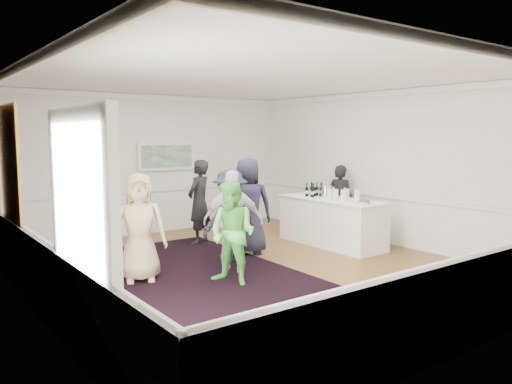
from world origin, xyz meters
TOP-DOWN VIEW (x-y plane):
  - floor at (0.00, 0.00)m, footprint 8.00×8.00m
  - ceiling at (0.00, 0.00)m, footprint 7.00×8.00m
  - wall_left at (-3.50, 0.00)m, footprint 0.02×8.00m
  - wall_right at (3.50, 0.00)m, footprint 0.02×8.00m
  - wall_back at (0.00, 4.00)m, footprint 7.00×0.02m
  - wall_front at (0.00, -4.00)m, footprint 7.00×0.02m
  - wainscoting at (0.00, 0.00)m, footprint 7.00×8.00m
  - mirror at (-3.45, 1.30)m, footprint 0.05×1.25m
  - doorway at (-3.45, -1.90)m, footprint 0.10×1.78m
  - landscape_painting at (0.40, 3.95)m, footprint 1.44×0.06m
  - area_rug at (-1.20, 0.58)m, footprint 3.59×4.64m
  - serving_table at (2.42, 0.52)m, footprint 0.91×2.40m
  - bartender at (3.20, 1.03)m, footprint 0.55×0.68m
  - guest_tan at (-1.83, 0.46)m, footprint 0.97×0.80m
  - guest_green at (-0.75, -0.52)m, footprint 0.85×0.94m
  - guest_lilac at (-0.37, 0.02)m, footprint 1.02×0.99m
  - guest_dark_a at (-0.07, 0.57)m, footprint 1.09×0.64m
  - guest_dark_b at (0.28, 2.26)m, footprint 0.77×0.68m
  - guest_navy at (0.59, 0.94)m, footprint 1.08×0.95m
  - wine_bottles at (2.43, 1.04)m, footprint 0.44×0.33m
  - juice_pitchers at (2.39, 0.20)m, footprint 0.38×0.63m
  - ice_bucket at (2.47, 0.76)m, footprint 0.26×0.26m
  - nut_bowl at (2.34, -0.42)m, footprint 0.24×0.24m

SIDE VIEW (x-z plane):
  - floor at x=0.00m, z-range 0.00..0.00m
  - area_rug at x=-1.20m, z-range 0.00..0.02m
  - serving_table at x=2.42m, z-range 0.00..0.98m
  - wainscoting at x=0.00m, z-range 0.00..1.00m
  - guest_green at x=-0.75m, z-range 0.00..1.59m
  - bartender at x=3.20m, z-range 0.00..1.62m
  - guest_dark_a at x=-0.07m, z-range 0.00..1.67m
  - guest_tan at x=-1.83m, z-range 0.00..1.70m
  - guest_lilac at x=-0.37m, z-range 0.00..1.71m
  - guest_dark_b at x=0.28m, z-range 0.00..1.77m
  - guest_navy at x=0.59m, z-range 0.00..1.86m
  - nut_bowl at x=2.34m, z-range 0.97..1.05m
  - ice_bucket at x=2.47m, z-range 0.96..1.21m
  - juice_pitchers at x=2.39m, z-range 0.97..1.21m
  - wine_bottles at x=2.43m, z-range 0.97..1.28m
  - doorway at x=-3.45m, z-range 0.14..2.70m
  - wall_left at x=-3.50m, z-range 0.00..3.20m
  - wall_right at x=3.50m, z-range 0.00..3.20m
  - wall_back at x=0.00m, z-range 0.00..3.20m
  - wall_front at x=0.00m, z-range 0.00..3.20m
  - landscape_painting at x=0.40m, z-range 1.45..2.11m
  - mirror at x=-3.45m, z-range 0.88..2.73m
  - ceiling at x=0.00m, z-range 3.19..3.21m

